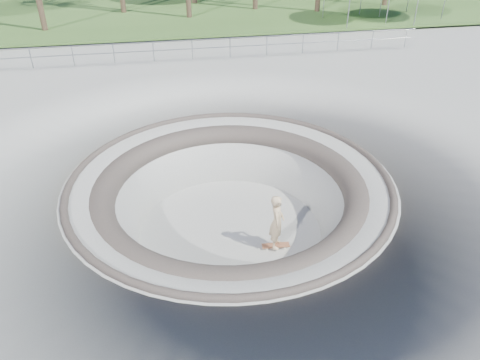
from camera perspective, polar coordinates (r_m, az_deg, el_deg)
The scene contains 6 objects.
ground at distance 14.73m, azimuth -1.25°, elevation -0.06°, with size 180.00×180.00×0.00m, color #AEAEA9.
skate_bowl at distance 15.77m, azimuth -1.17°, elevation -5.70°, with size 14.00×14.00×4.10m.
distant_hills at distance 71.30m, azimuth -5.96°, elevation 19.83°, with size 103.20×45.00×28.60m.
safety_railing at distance 25.42m, azimuth -5.84°, elevation 15.57°, with size 25.00×0.06×1.03m.
skateboard at distance 15.05m, azimuth 4.38°, elevation -7.96°, with size 0.90×0.31×0.09m.
skater at distance 14.46m, azimuth 4.53°, elevation -5.07°, with size 0.68×0.45×1.86m, color #DABA8D.
Camera 1 is at (-1.95, -12.33, 7.81)m, focal length 35.00 mm.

